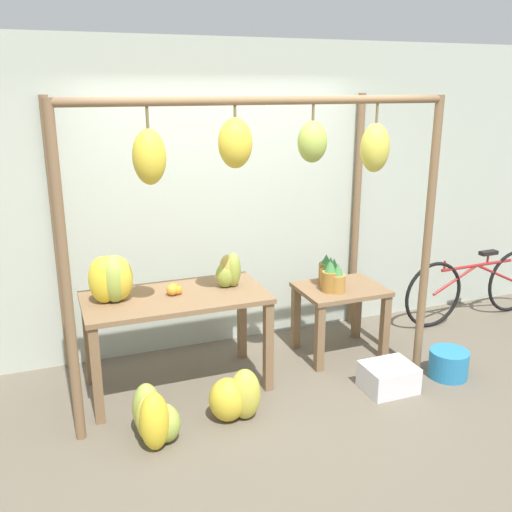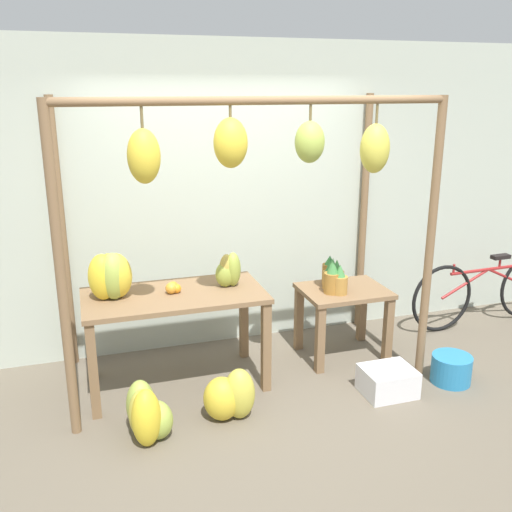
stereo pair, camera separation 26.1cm
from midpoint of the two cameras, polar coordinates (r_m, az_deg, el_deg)
ground_plane at (r=4.51m, az=3.24°, el=-15.43°), size 20.00×20.00×0.00m
shop_wall_back at (r=5.27m, az=-2.00°, el=5.77°), size 8.00×0.08×2.80m
stall_awning at (r=4.28m, az=1.79°, el=7.23°), size 2.91×1.28×2.33m
display_table_main at (r=4.63m, az=-6.53°, el=-5.19°), size 1.44×0.74×0.80m
display_table_side at (r=5.25m, az=10.13°, el=-4.80°), size 0.76×0.59×0.65m
banana_pile_on_table at (r=4.53m, az=-12.70°, el=-1.95°), size 0.39×0.41×0.37m
orange_pile at (r=4.58m, az=-6.71°, el=-3.19°), size 0.13×0.11×0.09m
pineapple_cluster at (r=5.11m, az=9.21°, el=-2.10°), size 0.21×0.39×0.32m
banana_pile_ground_left at (r=4.19m, az=-9.09°, el=-15.35°), size 0.38×0.46×0.43m
banana_pile_ground_right at (r=4.36m, az=-0.86°, el=-13.88°), size 0.44×0.32×0.40m
fruit_crate_white at (r=4.85m, az=14.57°, el=-12.04°), size 0.41×0.34×0.22m
blue_bucket at (r=5.18m, az=20.31°, el=-10.54°), size 0.33×0.33×0.24m
parked_bicycle at (r=6.40m, az=23.11°, el=-3.22°), size 1.79×0.11×0.74m
papaya_pile at (r=4.68m, az=-1.18°, el=-1.54°), size 0.23×0.20×0.29m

